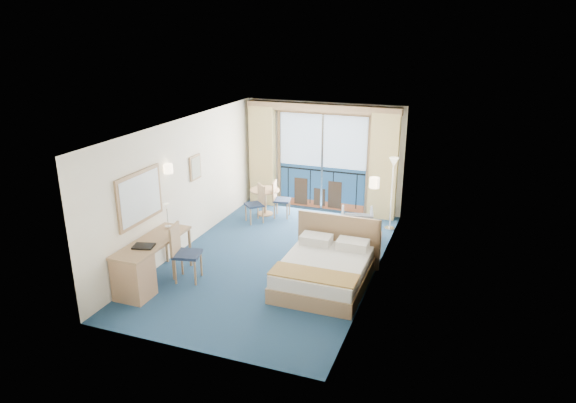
# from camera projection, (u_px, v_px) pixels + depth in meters

# --- Properties ---
(floor) EXTENTS (6.50, 6.50, 0.00)m
(floor) POSITION_uv_depth(u_px,v_px,m) (275.00, 259.00, 10.29)
(floor) COLOR navy
(floor) RESTS_ON ground
(room_walls) EXTENTS (4.04, 6.54, 2.72)m
(room_walls) POSITION_uv_depth(u_px,v_px,m) (274.00, 174.00, 9.71)
(room_walls) COLOR #F0E4D0
(room_walls) RESTS_ON ground
(balcony_door) EXTENTS (2.36, 0.03, 2.52)m
(balcony_door) POSITION_uv_depth(u_px,v_px,m) (322.00, 165.00, 12.77)
(balcony_door) COLOR navy
(balcony_door) RESTS_ON room_walls
(curtain_left) EXTENTS (0.65, 0.22, 2.55)m
(curtain_left) POSITION_uv_depth(u_px,v_px,m) (262.00, 156.00, 13.10)
(curtain_left) COLOR tan
(curtain_left) RESTS_ON room_walls
(curtain_right) EXTENTS (0.65, 0.22, 2.55)m
(curtain_right) POSITION_uv_depth(u_px,v_px,m) (384.00, 167.00, 12.09)
(curtain_right) COLOR tan
(curtain_right) RESTS_ON room_walls
(pelmet) EXTENTS (3.80, 0.25, 0.18)m
(pelmet) POSITION_uv_depth(u_px,v_px,m) (322.00, 108.00, 12.20)
(pelmet) COLOR #9E7D56
(pelmet) RESTS_ON room_walls
(mirror) EXTENTS (0.05, 1.25, 0.95)m
(mirror) POSITION_uv_depth(u_px,v_px,m) (140.00, 197.00, 9.10)
(mirror) COLOR #9E7D56
(mirror) RESTS_ON room_walls
(wall_print) EXTENTS (0.04, 0.42, 0.52)m
(wall_print) POSITION_uv_depth(u_px,v_px,m) (195.00, 168.00, 10.81)
(wall_print) COLOR #9E7D56
(wall_print) RESTS_ON room_walls
(sconce_left) EXTENTS (0.18, 0.18, 0.18)m
(sconce_left) POSITION_uv_depth(u_px,v_px,m) (168.00, 169.00, 9.79)
(sconce_left) COLOR beige
(sconce_left) RESTS_ON room_walls
(sconce_right) EXTENTS (0.18, 0.18, 0.18)m
(sconce_right) POSITION_uv_depth(u_px,v_px,m) (374.00, 183.00, 8.92)
(sconce_right) COLOR beige
(sconce_right) RESTS_ON room_walls
(bed) EXTENTS (1.63, 1.93, 1.02)m
(bed) POSITION_uv_depth(u_px,v_px,m) (325.00, 270.00, 9.19)
(bed) COLOR #9E7D56
(bed) RESTS_ON ground
(nightstand) EXTENTS (0.45, 0.43, 0.59)m
(nightstand) POSITION_uv_depth(u_px,v_px,m) (368.00, 247.00, 10.12)
(nightstand) COLOR #AB7D5A
(nightstand) RESTS_ON ground
(phone) EXTENTS (0.22, 0.18, 0.09)m
(phone) POSITION_uv_depth(u_px,v_px,m) (368.00, 231.00, 10.02)
(phone) COLOR beige
(phone) RESTS_ON nightstand
(armchair) EXTENTS (0.82, 0.84, 0.64)m
(armchair) POSITION_uv_depth(u_px,v_px,m) (357.00, 223.00, 11.30)
(armchair) COLOR #4E555F
(armchair) RESTS_ON ground
(floor_lamp) EXTENTS (0.23, 0.23, 1.68)m
(floor_lamp) POSITION_uv_depth(u_px,v_px,m) (393.00, 176.00, 11.39)
(floor_lamp) COLOR silver
(floor_lamp) RESTS_ON ground
(desk) EXTENTS (0.60, 1.74, 0.81)m
(desk) POSITION_uv_depth(u_px,v_px,m) (138.00, 270.00, 8.82)
(desk) COLOR #9E7D56
(desk) RESTS_ON ground
(desk_chair) EXTENTS (0.56, 0.55, 1.07)m
(desk_chair) POSITION_uv_depth(u_px,v_px,m) (182.00, 249.00, 9.28)
(desk_chair) COLOR #1E2A46
(desk_chair) RESTS_ON ground
(folder) EXTENTS (0.40, 0.34, 0.03)m
(folder) POSITION_uv_depth(u_px,v_px,m) (144.00, 246.00, 8.86)
(folder) COLOR black
(folder) RESTS_ON desk
(desk_lamp) EXTENTS (0.12, 0.12, 0.47)m
(desk_lamp) POSITION_uv_depth(u_px,v_px,m) (167.00, 211.00, 9.58)
(desk_lamp) COLOR silver
(desk_lamp) RESTS_ON desk
(round_table) EXTENTS (0.72, 0.72, 0.64)m
(round_table) POSITION_uv_depth(u_px,v_px,m) (265.00, 195.00, 12.57)
(round_table) COLOR #9E7D56
(round_table) RESTS_ON ground
(table_chair_a) EXTENTS (0.45, 0.45, 0.90)m
(table_chair_a) POSITION_uv_depth(u_px,v_px,m) (279.00, 197.00, 12.41)
(table_chair_a) COLOR #1E2A46
(table_chair_a) RESTS_ON ground
(table_chair_b) EXTENTS (0.55, 0.55, 0.90)m
(table_chair_b) POSITION_uv_depth(u_px,v_px,m) (257.00, 201.00, 12.10)
(table_chair_b) COLOR #1E2A46
(table_chair_b) RESTS_ON ground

